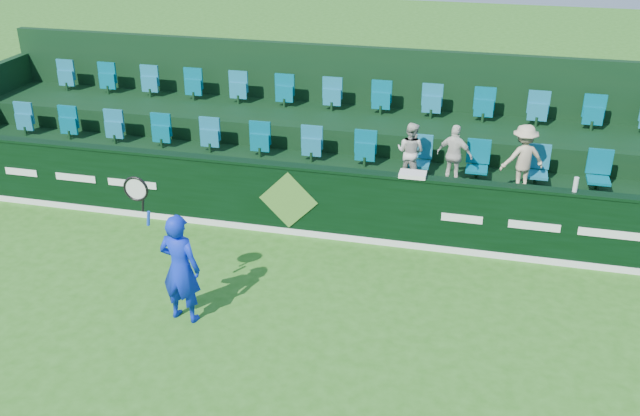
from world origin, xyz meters
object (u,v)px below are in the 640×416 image
(tennis_player, at_px, (180,267))
(drinks_bottle, at_px, (576,185))
(spectator_middle, at_px, (455,155))
(spectator_right, at_px, (523,158))
(towel, at_px, (413,174))
(spectator_left, at_px, (410,152))

(tennis_player, xyz_separation_m, drinks_bottle, (5.65, 3.08, 0.59))
(spectator_middle, relative_size, spectator_right, 0.92)
(drinks_bottle, bearing_deg, towel, 180.00)
(spectator_middle, bearing_deg, drinks_bottle, 166.56)
(tennis_player, bearing_deg, spectator_middle, 49.24)
(spectator_right, relative_size, towel, 2.73)
(spectator_right, bearing_deg, spectator_left, -23.13)
(spectator_right, bearing_deg, spectator_middle, -23.13)
(spectator_left, xyz_separation_m, spectator_middle, (0.81, 0.00, 0.01))
(tennis_player, bearing_deg, drinks_bottle, 28.61)
(tennis_player, distance_m, towel, 4.32)
(spectator_left, distance_m, drinks_bottle, 3.05)
(tennis_player, bearing_deg, spectator_left, 56.23)
(spectator_right, xyz_separation_m, towel, (-1.84, -1.12, -0.04))
(spectator_left, bearing_deg, tennis_player, 75.33)
(spectator_left, distance_m, spectator_middle, 0.81)
(spectator_left, bearing_deg, drinks_bottle, 177.55)
(spectator_middle, xyz_separation_m, spectator_right, (1.21, 0.00, 0.05))
(tennis_player, height_order, towel, tennis_player)
(spectator_left, bearing_deg, spectator_middle, -160.90)
(spectator_right, bearing_deg, towel, 8.19)
(tennis_player, xyz_separation_m, spectator_left, (2.81, 4.20, 0.48))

